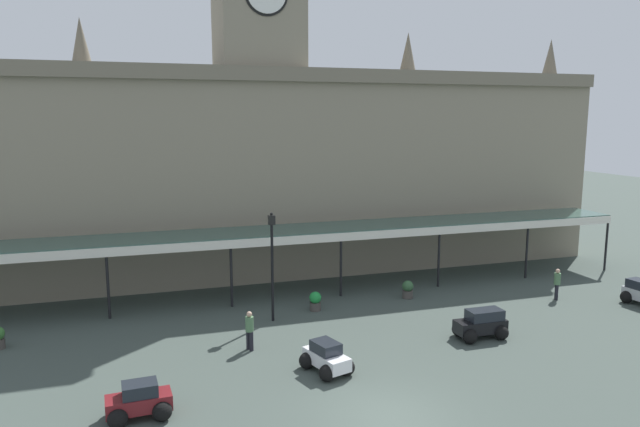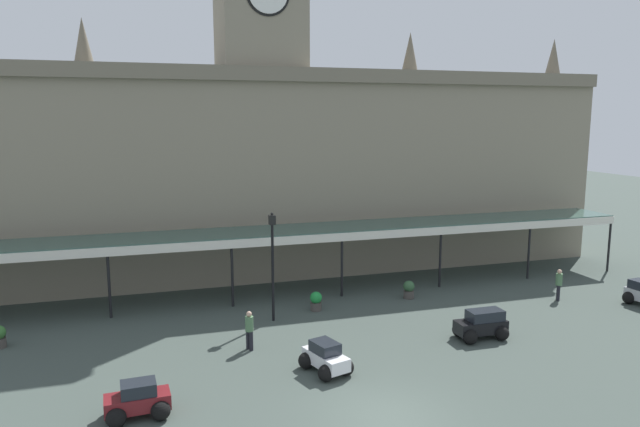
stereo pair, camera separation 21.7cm
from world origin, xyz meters
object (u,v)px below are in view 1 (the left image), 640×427
planter_by_canopy (408,289)px  car_white_sedan (326,359)px  car_maroon_sedan (139,403)px  pedestrian_crossing_forecourt (557,283)px  planter_near_kerb (315,301)px  car_black_estate (481,325)px  victorian_lamppost (272,255)px  pedestrian_beside_cars (250,329)px

planter_by_canopy → car_white_sedan: bearing=-133.4°
car_maroon_sedan → planter_by_canopy: car_maroon_sedan is taller
pedestrian_crossing_forecourt → planter_near_kerb: pedestrian_crossing_forecourt is taller
planter_near_kerb → car_white_sedan: bearing=-103.9°
pedestrian_crossing_forecourt → planter_near_kerb: 12.92m
car_black_estate → victorian_lamppost: (-8.20, 4.92, 2.66)m
pedestrian_beside_cars → victorian_lamppost: size_ratio=0.32×
pedestrian_beside_cars → victorian_lamppost: (1.73, 3.19, 2.32)m
pedestrian_crossing_forecourt → car_white_sedan: bearing=-161.6°
car_maroon_sedan → pedestrian_crossing_forecourt: (21.29, 6.26, 0.41)m
car_black_estate → planter_by_canopy: 6.21m
planter_near_kerb → pedestrian_crossing_forecourt: bearing=-9.8°
car_maroon_sedan → pedestrian_crossing_forecourt: size_ratio=1.25×
car_black_estate → planter_near_kerb: bearing=135.3°
planter_by_canopy → victorian_lamppost: bearing=-170.6°
pedestrian_crossing_forecourt → car_maroon_sedan: bearing=-163.6°
pedestrian_crossing_forecourt → pedestrian_beside_cars: (-16.83, -1.83, 0.00)m
car_white_sedan → pedestrian_beside_cars: (-2.37, 2.99, 0.41)m
car_white_sedan → car_black_estate: car_black_estate is taller
car_white_sedan → planter_by_canopy: 10.25m
pedestrian_crossing_forecourt → car_black_estate: bearing=-152.7°
victorian_lamppost → planter_near_kerb: bearing=19.4°
pedestrian_crossing_forecourt → planter_by_canopy: pedestrian_crossing_forecourt is taller
car_black_estate → pedestrian_beside_cars: pedestrian_beside_cars is taller
car_white_sedan → car_maroon_sedan: bearing=-168.0°
victorian_lamppost → planter_by_canopy: (7.69, 1.27, -2.74)m
car_white_sedan → pedestrian_crossing_forecourt: pedestrian_crossing_forecourt is taller
car_white_sedan → pedestrian_beside_cars: pedestrian_beside_cars is taller
planter_by_canopy → planter_near_kerb: (-5.31, -0.44, 0.00)m
pedestrian_crossing_forecourt → pedestrian_beside_cars: bearing=-173.8°
pedestrian_beside_cars → victorian_lamppost: 4.30m
pedestrian_crossing_forecourt → planter_by_canopy: bearing=160.5°
planter_by_canopy → pedestrian_beside_cars: bearing=-154.7°
car_white_sedan → planter_near_kerb: 7.22m
car_black_estate → victorian_lamppost: size_ratio=0.43×
car_maroon_sedan → car_black_estate: size_ratio=0.93×
car_black_estate → pedestrian_beside_cars: (-9.92, 1.73, 0.34)m
car_maroon_sedan → planter_by_canopy: bearing=32.7°
car_black_estate → planter_by_canopy: car_black_estate is taller
car_white_sedan → planter_near_kerb: car_white_sedan is taller
car_white_sedan → car_black_estate: (7.56, 1.25, 0.06)m
car_white_sedan → victorian_lamppost: size_ratio=0.42×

